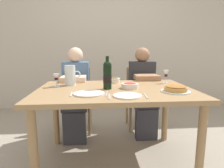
{
  "coord_description": "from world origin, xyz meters",
  "views": [
    {
      "loc": [
        -0.18,
        -1.84,
        1.14
      ],
      "look_at": [
        -0.03,
        -0.03,
        0.81
      ],
      "focal_mm": 31.18,
      "sensor_mm": 36.0,
      "label": 1
    }
  ],
  "objects_px": {
    "baked_tart": "(176,89)",
    "chair_left": "(78,95)",
    "dinner_plate_left_setting": "(89,93)",
    "wine_glass_right_diner": "(56,78)",
    "diner_right": "(143,88)",
    "diner_left": "(76,90)",
    "chair_right": "(139,93)",
    "dining_table": "(115,98)",
    "salad_bowl": "(130,85)",
    "water_pitcher": "(70,76)",
    "olive_bowl": "(113,80)",
    "wine_glass_left_diner": "(166,74)",
    "wine_bottle": "(107,75)",
    "dinner_plate_right_setting": "(127,96)"
  },
  "relations": [
    {
      "from": "baked_tart",
      "to": "chair_left",
      "type": "height_order",
      "value": "chair_left"
    },
    {
      "from": "dinner_plate_left_setting",
      "to": "wine_glass_right_diner",
      "type": "bearing_deg",
      "value": 134.04
    },
    {
      "from": "wine_glass_right_diner",
      "to": "diner_right",
      "type": "bearing_deg",
      "value": 27.78
    },
    {
      "from": "baked_tart",
      "to": "diner_left",
      "type": "distance_m",
      "value": 1.29
    },
    {
      "from": "dinner_plate_left_setting",
      "to": "chair_right",
      "type": "distance_m",
      "value": 1.35
    },
    {
      "from": "dining_table",
      "to": "salad_bowl",
      "type": "xyz_separation_m",
      "value": [
        0.15,
        0.01,
        0.12
      ]
    },
    {
      "from": "water_pitcher",
      "to": "olive_bowl",
      "type": "relative_size",
      "value": 1.43
    },
    {
      "from": "baked_tart",
      "to": "wine_glass_right_diner",
      "type": "height_order",
      "value": "wine_glass_right_diner"
    },
    {
      "from": "wine_glass_left_diner",
      "to": "dinner_plate_left_setting",
      "type": "bearing_deg",
      "value": -150.5
    },
    {
      "from": "salad_bowl",
      "to": "water_pitcher",
      "type": "bearing_deg",
      "value": 160.14
    },
    {
      "from": "dining_table",
      "to": "wine_bottle",
      "type": "relative_size",
      "value": 4.76
    },
    {
      "from": "diner_left",
      "to": "chair_right",
      "type": "bearing_deg",
      "value": -162.46
    },
    {
      "from": "dining_table",
      "to": "chair_right",
      "type": "bearing_deg",
      "value": 63.9
    },
    {
      "from": "dinner_plate_left_setting",
      "to": "chair_left",
      "type": "height_order",
      "value": "chair_left"
    },
    {
      "from": "wine_glass_right_diner",
      "to": "diner_left",
      "type": "height_order",
      "value": "diner_left"
    },
    {
      "from": "salad_bowl",
      "to": "chair_left",
      "type": "height_order",
      "value": "chair_left"
    },
    {
      "from": "dining_table",
      "to": "wine_glass_right_diner",
      "type": "bearing_deg",
      "value": 166.42
    },
    {
      "from": "water_pitcher",
      "to": "chair_left",
      "type": "relative_size",
      "value": 0.24
    },
    {
      "from": "dining_table",
      "to": "diner_right",
      "type": "height_order",
      "value": "diner_right"
    },
    {
      "from": "diner_left",
      "to": "chair_left",
      "type": "bearing_deg",
      "value": -89.98
    },
    {
      "from": "chair_right",
      "to": "water_pitcher",
      "type": "bearing_deg",
      "value": 38.37
    },
    {
      "from": "baked_tart",
      "to": "chair_right",
      "type": "xyz_separation_m",
      "value": [
        -0.08,
        1.11,
        -0.29
      ]
    },
    {
      "from": "olive_bowl",
      "to": "chair_left",
      "type": "height_order",
      "value": "chair_left"
    },
    {
      "from": "dinner_plate_right_setting",
      "to": "diner_left",
      "type": "height_order",
      "value": "diner_left"
    },
    {
      "from": "wine_bottle",
      "to": "chair_left",
      "type": "bearing_deg",
      "value": 113.0
    },
    {
      "from": "chair_left",
      "to": "olive_bowl",
      "type": "bearing_deg",
      "value": 130.86
    },
    {
      "from": "baked_tart",
      "to": "diner_right",
      "type": "relative_size",
      "value": 0.22
    },
    {
      "from": "wine_glass_right_diner",
      "to": "chair_left",
      "type": "relative_size",
      "value": 0.15
    },
    {
      "from": "wine_glass_left_diner",
      "to": "dinner_plate_left_setting",
      "type": "height_order",
      "value": "wine_glass_left_diner"
    },
    {
      "from": "salad_bowl",
      "to": "chair_left",
      "type": "distance_m",
      "value": 1.09
    },
    {
      "from": "wine_bottle",
      "to": "diner_right",
      "type": "xyz_separation_m",
      "value": [
        0.52,
        0.69,
        -0.28
      ]
    },
    {
      "from": "baked_tart",
      "to": "dinner_plate_right_setting",
      "type": "height_order",
      "value": "baked_tart"
    },
    {
      "from": "water_pitcher",
      "to": "diner_left",
      "type": "relative_size",
      "value": 0.18
    },
    {
      "from": "dinner_plate_right_setting",
      "to": "olive_bowl",
      "type": "bearing_deg",
      "value": 94.97
    },
    {
      "from": "dinner_plate_right_setting",
      "to": "water_pitcher",
      "type": "bearing_deg",
      "value": 134.07
    },
    {
      "from": "wine_bottle",
      "to": "diner_left",
      "type": "bearing_deg",
      "value": 120.14
    },
    {
      "from": "dinner_plate_left_setting",
      "to": "dinner_plate_right_setting",
      "type": "xyz_separation_m",
      "value": [
        0.31,
        -0.11,
        0.0
      ]
    },
    {
      "from": "water_pitcher",
      "to": "dinner_plate_right_setting",
      "type": "xyz_separation_m",
      "value": [
        0.53,
        -0.54,
        -0.09
      ]
    },
    {
      "from": "salad_bowl",
      "to": "wine_glass_right_diner",
      "type": "xyz_separation_m",
      "value": [
        -0.73,
        0.13,
        0.07
      ]
    },
    {
      "from": "dinner_plate_right_setting",
      "to": "chair_right",
      "type": "xyz_separation_m",
      "value": [
        0.38,
        1.24,
        -0.27
      ]
    },
    {
      "from": "wine_glass_right_diner",
      "to": "dinner_plate_right_setting",
      "type": "relative_size",
      "value": 0.57
    },
    {
      "from": "chair_left",
      "to": "wine_glass_left_diner",
      "type": "bearing_deg",
      "value": 150.04
    },
    {
      "from": "chair_right",
      "to": "diner_right",
      "type": "height_order",
      "value": "diner_right"
    },
    {
      "from": "wine_bottle",
      "to": "chair_right",
      "type": "distance_m",
      "value": 1.14
    },
    {
      "from": "wine_bottle",
      "to": "dinner_plate_right_setting",
      "type": "relative_size",
      "value": 1.34
    },
    {
      "from": "dinner_plate_left_setting",
      "to": "diner_left",
      "type": "bearing_deg",
      "value": 103.63
    },
    {
      "from": "wine_bottle",
      "to": "chair_left",
      "type": "distance_m",
      "value": 1.04
    },
    {
      "from": "dining_table",
      "to": "diner_right",
      "type": "distance_m",
      "value": 0.82
    },
    {
      "from": "dining_table",
      "to": "wine_glass_right_diner",
      "type": "distance_m",
      "value": 0.63
    },
    {
      "from": "wine_glass_right_diner",
      "to": "chair_right",
      "type": "relative_size",
      "value": 0.15
    }
  ]
}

